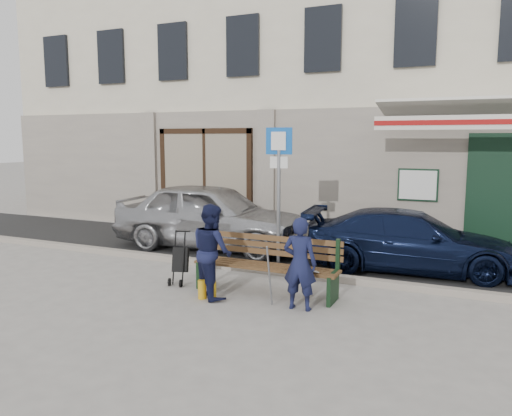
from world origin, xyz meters
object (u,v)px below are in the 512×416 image
Objects in this scene: car_silver at (211,216)px; man at (300,264)px; car_navy at (411,241)px; bench at (263,265)px; stroller at (180,261)px; parking_sign at (279,175)px; woman at (212,251)px.

car_silver is 3.24× the size of man.
car_silver reaches higher than car_navy.
bench is 2.63× the size of stroller.
car_silver is 2.50m from parking_sign.
man is (-1.19, -2.90, 0.11)m from car_navy.
bench is (0.34, -1.52, -1.35)m from parking_sign.
man is 1.45m from woman.
parking_sign is (2.04, -1.01, 1.05)m from car_silver.
stroller is (-0.85, 0.39, -0.34)m from woman.
man reaches higher than stroller.
woman is at bearing -141.82° from bench.
bench reaches higher than stroller.
man is at bearing -32.07° from bench.
woman reaches higher than man.
woman reaches higher than bench.
car_silver is at bearing 133.29° from bench.
car_silver is 4.39m from man.
man is 2.35m from stroller.
bench is 1.61× the size of woman.
parking_sign is 1.12× the size of bench.
car_silver reaches higher than man.
parking_sign reaches higher than car_silver.
woman is 1.00m from stroller.
woman is (1.73, -3.04, -0.01)m from car_silver.
car_navy is 2.78m from parking_sign.
car_navy is 4.35× the size of stroller.
bench is 1.75× the size of man.
car_navy is at bearing 50.34° from bench.
car_navy is 1.47× the size of parking_sign.
man is at bearing -142.64° from woman.
bench is 0.97m from man.
car_navy is 3.12m from bench.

